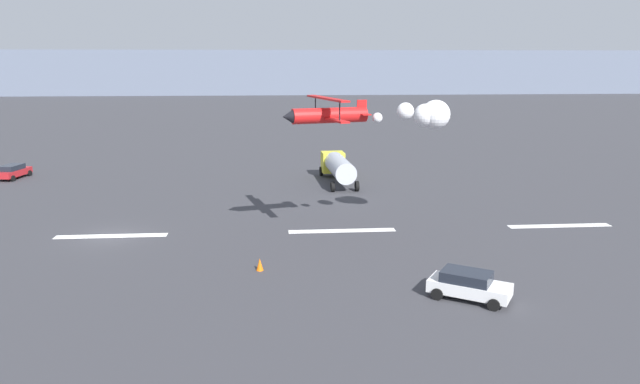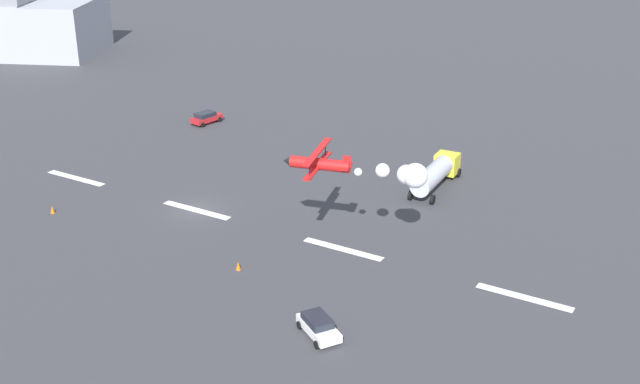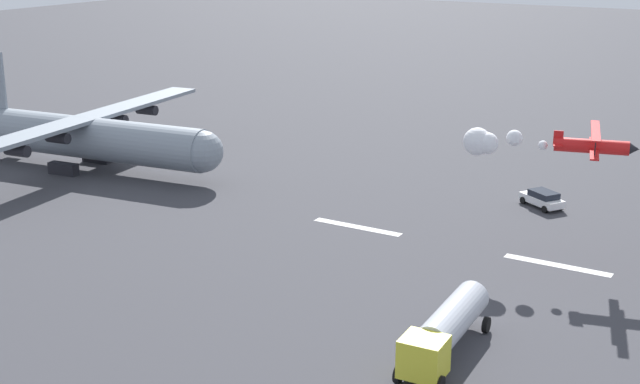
{
  "view_description": "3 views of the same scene",
  "coord_description": "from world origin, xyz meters",
  "px_view_note": "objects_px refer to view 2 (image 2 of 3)",
  "views": [
    {
      "loc": [
        11.88,
        -41.47,
        12.36
      ],
      "look_at": [
        15.4,
        2.5,
        2.44
      ],
      "focal_mm": 32.65,
      "sensor_mm": 36.0,
      "label": 1
    },
    {
      "loc": [
        48.25,
        -57.59,
        33.85
      ],
      "look_at": [
        15.68,
        -2.13,
        6.2
      ],
      "focal_mm": 45.45,
      "sensor_mm": 36.0,
      "label": 2
    },
    {
      "loc": [
        1.35,
        60.64,
        24.03
      ],
      "look_at": [
        37.34,
        0.0,
        2.5
      ],
      "focal_mm": 48.82,
      "sensor_mm": 36.0,
      "label": 3
    }
  ],
  "objects_px": {
    "airport_staff_sedan": "(206,117)",
    "traffic_cone_near": "(52,210)",
    "traffic_cone_far": "(238,266)",
    "stunt_biplane_red": "(379,171)",
    "fuel_tanker_truck": "(436,173)",
    "followme_car_yellow": "(318,326)"
  },
  "relations": [
    {
      "from": "stunt_biplane_red",
      "to": "traffic_cone_far",
      "type": "relative_size",
      "value": 16.4
    },
    {
      "from": "traffic_cone_far",
      "to": "traffic_cone_near",
      "type": "bearing_deg",
      "value": 179.6
    },
    {
      "from": "airport_staff_sedan",
      "to": "traffic_cone_near",
      "type": "relative_size",
      "value": 6.02
    },
    {
      "from": "followme_car_yellow",
      "to": "airport_staff_sedan",
      "type": "xyz_separation_m",
      "value": [
        -38.32,
        35.8,
        0.0
      ]
    },
    {
      "from": "airport_staff_sedan",
      "to": "traffic_cone_far",
      "type": "xyz_separation_m",
      "value": [
        27.17,
        -30.56,
        -0.44
      ]
    },
    {
      "from": "fuel_tanker_truck",
      "to": "traffic_cone_far",
      "type": "height_order",
      "value": "fuel_tanker_truck"
    },
    {
      "from": "stunt_biplane_red",
      "to": "fuel_tanker_truck",
      "type": "xyz_separation_m",
      "value": [
        -2.17,
        18.31,
        -6.96
      ]
    },
    {
      "from": "traffic_cone_near",
      "to": "traffic_cone_far",
      "type": "relative_size",
      "value": 1.0
    },
    {
      "from": "airport_staff_sedan",
      "to": "followme_car_yellow",
      "type": "bearing_deg",
      "value": -43.05
    },
    {
      "from": "fuel_tanker_truck",
      "to": "followme_car_yellow",
      "type": "height_order",
      "value": "fuel_tanker_truck"
    },
    {
      "from": "traffic_cone_far",
      "to": "stunt_biplane_red",
      "type": "bearing_deg",
      "value": 36.4
    },
    {
      "from": "traffic_cone_far",
      "to": "fuel_tanker_truck",
      "type": "bearing_deg",
      "value": 73.47
    },
    {
      "from": "airport_staff_sedan",
      "to": "traffic_cone_far",
      "type": "height_order",
      "value": "airport_staff_sedan"
    },
    {
      "from": "stunt_biplane_red",
      "to": "fuel_tanker_truck",
      "type": "height_order",
      "value": "stunt_biplane_red"
    },
    {
      "from": "traffic_cone_near",
      "to": "traffic_cone_far",
      "type": "bearing_deg",
      "value": -0.4
    },
    {
      "from": "airport_staff_sedan",
      "to": "traffic_cone_far",
      "type": "distance_m",
      "value": 40.9
    },
    {
      "from": "airport_staff_sedan",
      "to": "traffic_cone_near",
      "type": "height_order",
      "value": "airport_staff_sedan"
    },
    {
      "from": "airport_staff_sedan",
      "to": "traffic_cone_near",
      "type": "xyz_separation_m",
      "value": [
        4.29,
        -30.4,
        -0.44
      ]
    },
    {
      "from": "stunt_biplane_red",
      "to": "followme_car_yellow",
      "type": "xyz_separation_m",
      "value": [
        1.42,
        -12.41,
        -7.9
      ]
    },
    {
      "from": "followme_car_yellow",
      "to": "traffic_cone_near",
      "type": "relative_size",
      "value": 6.01
    },
    {
      "from": "stunt_biplane_red",
      "to": "traffic_cone_near",
      "type": "bearing_deg",
      "value": -167.86
    },
    {
      "from": "stunt_biplane_red",
      "to": "traffic_cone_far",
      "type": "xyz_separation_m",
      "value": [
        -9.73,
        -7.17,
        -8.33
      ]
    }
  ]
}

